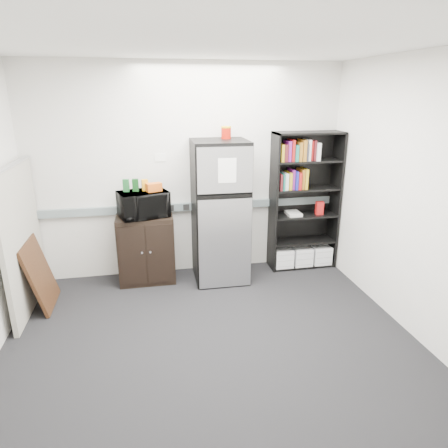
% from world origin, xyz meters
% --- Properties ---
extents(floor, '(4.00, 4.00, 0.00)m').
position_xyz_m(floor, '(0.00, 0.00, 0.00)').
color(floor, black).
rests_on(floor, ground).
extents(wall_back, '(4.00, 0.02, 2.70)m').
position_xyz_m(wall_back, '(0.00, 1.75, 1.35)').
color(wall_back, silver).
rests_on(wall_back, floor).
extents(wall_right, '(0.02, 3.50, 2.70)m').
position_xyz_m(wall_right, '(2.00, 0.00, 1.35)').
color(wall_right, silver).
rests_on(wall_right, floor).
extents(ceiling, '(4.00, 3.50, 0.02)m').
position_xyz_m(ceiling, '(0.00, 0.00, 2.70)').
color(ceiling, white).
rests_on(ceiling, wall_back).
extents(electrical_raceway, '(3.92, 0.05, 0.10)m').
position_xyz_m(electrical_raceway, '(0.00, 1.72, 0.90)').
color(electrical_raceway, slate).
rests_on(electrical_raceway, wall_back).
extents(wall_note, '(0.14, 0.00, 0.10)m').
position_xyz_m(wall_note, '(-0.35, 1.74, 1.55)').
color(wall_note, white).
rests_on(wall_note, wall_back).
extents(bookshelf, '(0.90, 0.34, 1.85)m').
position_xyz_m(bookshelf, '(1.53, 1.57, 0.91)').
color(bookshelf, black).
rests_on(bookshelf, floor).
extents(cubicle_partition, '(0.06, 1.30, 1.62)m').
position_xyz_m(cubicle_partition, '(-1.90, 1.08, 0.81)').
color(cubicle_partition, gray).
rests_on(cubicle_partition, floor).
extents(cabinet, '(0.70, 0.46, 0.87)m').
position_xyz_m(cabinet, '(-0.59, 1.50, 0.43)').
color(cabinet, black).
rests_on(cabinet, floor).
extents(microwave, '(0.66, 0.54, 0.32)m').
position_xyz_m(microwave, '(-0.59, 1.48, 1.03)').
color(microwave, black).
rests_on(microwave, cabinet).
extents(snack_box_a, '(0.08, 0.06, 0.15)m').
position_xyz_m(snack_box_a, '(-0.78, 1.52, 1.26)').
color(snack_box_a, '#175123').
rests_on(snack_box_a, microwave).
extents(snack_box_b, '(0.08, 0.06, 0.15)m').
position_xyz_m(snack_box_b, '(-0.67, 1.52, 1.26)').
color(snack_box_b, '#0C3711').
rests_on(snack_box_b, microwave).
extents(snack_box_c, '(0.08, 0.07, 0.14)m').
position_xyz_m(snack_box_c, '(-0.56, 1.52, 1.26)').
color(snack_box_c, orange).
rests_on(snack_box_c, microwave).
extents(snack_bag, '(0.20, 0.15, 0.10)m').
position_xyz_m(snack_bag, '(-0.45, 1.47, 1.24)').
color(snack_bag, '#C85414').
rests_on(snack_bag, microwave).
extents(refrigerator, '(0.68, 0.71, 1.79)m').
position_xyz_m(refrigerator, '(0.35, 1.42, 0.89)').
color(refrigerator, black).
rests_on(refrigerator, floor).
extents(coffee_can, '(0.12, 0.12, 0.17)m').
position_xyz_m(coffee_can, '(0.45, 1.55, 1.87)').
color(coffee_can, '#A91407').
rests_on(coffee_can, refrigerator).
extents(framed_poster, '(0.23, 0.62, 0.78)m').
position_xyz_m(framed_poster, '(-1.77, 1.06, 0.40)').
color(framed_poster, black).
rests_on(framed_poster, floor).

